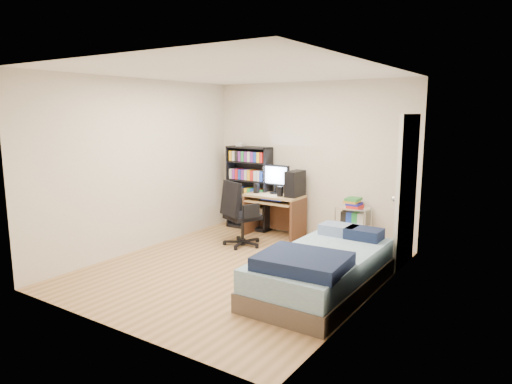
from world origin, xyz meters
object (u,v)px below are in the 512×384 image
Objects in this scene: computer_desk at (281,199)px; office_chair at (240,225)px; bed at (321,270)px; media_shelf at (249,187)px.

computer_desk reaches higher than office_chair.
computer_desk is at bearing 131.57° from bed.
computer_desk is 1.16× the size of office_chair.
media_shelf is 0.75m from computer_desk.
computer_desk is at bearing -10.68° from media_shelf.
office_chair is at bearing 151.74° from bed.
media_shelf reaches higher than bed.
computer_desk is 0.56× the size of bed.
office_chair reaches higher than bed.
media_shelf reaches higher than office_chair.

